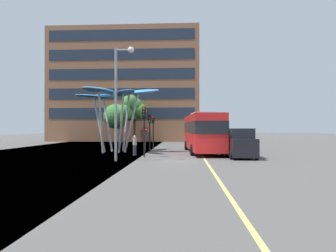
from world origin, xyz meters
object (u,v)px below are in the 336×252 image
at_px(car_parked_near, 241,144).
at_px(car_side_street, 220,137).
at_px(red_bus, 203,131).
at_px(no_entry_sign, 145,134).
at_px(traffic_light_island_mid, 153,125).
at_px(traffic_light_kerb_near, 144,121).
at_px(street_lamp, 120,89).
at_px(car_parked_mid, 236,142).
at_px(pedestrian, 135,145).
at_px(leaf_sculpture, 115,97).
at_px(car_parked_far, 222,139).
at_px(traffic_light_kerb_far, 150,125).

height_order(car_parked_near, car_side_street, car_parked_near).
relative_size(red_bus, no_entry_sign, 4.42).
bearing_deg(traffic_light_island_mid, traffic_light_kerb_near, -88.71).
relative_size(traffic_light_island_mid, no_entry_sign, 1.47).
xyz_separation_m(street_lamp, no_entry_sign, (0.49, 9.87, -3.41)).
relative_size(traffic_light_kerb_near, car_side_street, 1.00).
bearing_deg(car_side_street, street_lamp, -114.94).
distance_m(car_parked_mid, pedestrian, 10.07).
bearing_deg(car_side_street, leaf_sculpture, -132.26).
height_order(car_parked_mid, car_parked_far, car_parked_mid).
bearing_deg(car_parked_mid, red_bus, -164.17).
bearing_deg(traffic_light_kerb_far, traffic_light_island_mid, 90.38).
bearing_deg(street_lamp, red_bus, 49.44).
distance_m(traffic_light_kerb_near, traffic_light_island_mid, 8.88).
distance_m(red_bus, street_lamp, 10.09).
relative_size(traffic_light_kerb_far, pedestrian, 2.14).
xyz_separation_m(leaf_sculpture, street_lamp, (2.11, -7.59, -0.26)).
bearing_deg(car_parked_mid, no_entry_sign, 169.90).
distance_m(car_side_street, street_lamp, 22.77).
xyz_separation_m(red_bus, car_parked_mid, (3.30, 0.94, -1.07)).
height_order(red_bus, car_parked_mid, red_bus).
xyz_separation_m(car_parked_far, pedestrian, (-8.68, -10.66, -0.11)).
relative_size(car_parked_near, no_entry_sign, 1.58).
bearing_deg(no_entry_sign, car_side_street, 49.41).
bearing_deg(street_lamp, traffic_light_island_mid, 84.25).
distance_m(car_parked_near, street_lamp, 10.09).
relative_size(pedestrian, no_entry_sign, 0.68).
relative_size(traffic_light_island_mid, street_lamp, 0.45).
xyz_separation_m(traffic_light_kerb_far, car_parked_far, (7.87, 6.80, -1.67)).
relative_size(leaf_sculpture, no_entry_sign, 3.47).
height_order(red_bus, car_parked_near, red_bus).
relative_size(traffic_light_kerb_near, street_lamp, 0.49).
distance_m(red_bus, leaf_sculpture, 8.99).
bearing_deg(red_bus, no_entry_sign, 156.16).
height_order(red_bus, no_entry_sign, red_bus).
relative_size(traffic_light_kerb_near, car_parked_near, 1.02).
bearing_deg(leaf_sculpture, traffic_light_kerb_far, 6.81).
height_order(street_lamp, pedestrian, street_lamp).
height_order(traffic_light_island_mid, car_side_street, traffic_light_island_mid).
bearing_deg(red_bus, pedestrian, -151.55).
height_order(traffic_light_island_mid, pedestrian, traffic_light_island_mid).
xyz_separation_m(traffic_light_kerb_near, street_lamp, (-1.36, -2.69, 2.19)).
height_order(car_parked_far, street_lamp, street_lamp).
bearing_deg(no_entry_sign, street_lamp, -92.87).
relative_size(leaf_sculpture, traffic_light_kerb_near, 2.16).
height_order(traffic_light_kerb_near, car_parked_far, traffic_light_kerb_near).
height_order(car_parked_mid, pedestrian, car_parked_mid).
height_order(traffic_light_kerb_far, car_side_street, traffic_light_kerb_far).
bearing_deg(traffic_light_island_mid, street_lamp, -95.75).
relative_size(car_parked_mid, street_lamp, 0.49).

